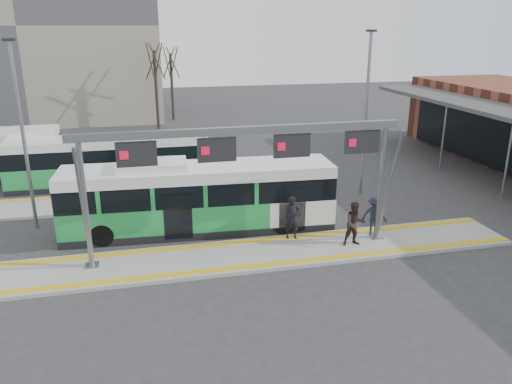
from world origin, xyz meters
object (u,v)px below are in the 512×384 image
gantry (247,153)px  passenger_b (355,224)px  hero_bus (198,198)px  passenger_a (292,218)px  passenger_c (374,215)px

gantry → passenger_b: bearing=-5.3°
hero_bus → passenger_a: 4.43m
gantry → hero_bus: 4.46m
hero_bus → passenger_b: bearing=-26.7°
hero_bus → passenger_a: size_ratio=6.44×
gantry → passenger_c: gantry is taller
gantry → passenger_a: 3.96m
hero_bus → passenger_a: hero_bus is taller
hero_bus → passenger_b: hero_bus is taller
hero_bus → gantry: bearing=-59.6°
passenger_b → passenger_a: bearing=153.5°
gantry → passenger_c: (5.86, 0.44, -3.26)m
gantry → passenger_b: (4.55, -0.42, -3.19)m
gantry → hero_bus: (-1.59, 3.11, -2.77)m
gantry → passenger_b: size_ratio=6.80×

